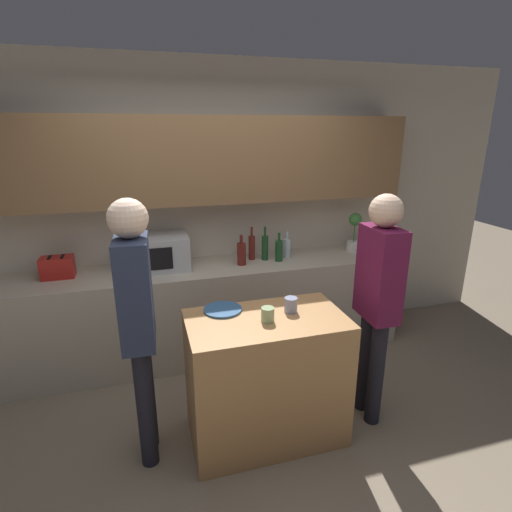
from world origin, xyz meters
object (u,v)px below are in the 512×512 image
object	(u,v)px
bottle_0	(241,253)
cup_1	(268,315)
microwave	(159,252)
bottle_1	(252,247)
bottle_4	(287,248)
toaster	(58,267)
potted_plant	(354,232)
plate_on_island	(223,310)
bottle_3	(279,250)
bottle_2	(265,247)
person_center	(137,313)
person_left	(378,292)
cup_0	(291,305)

from	to	relation	value
bottle_0	cup_1	bearing A→B (deg)	-96.09
microwave	bottle_1	bearing A→B (deg)	1.55
cup_1	bottle_4	bearing A→B (deg)	64.74
bottle_1	bottle_4	world-z (taller)	bottle_1
toaster	potted_plant	xyz separation A→B (m)	(2.77, 0.00, 0.11)
bottle_4	plate_on_island	bearing A→B (deg)	-129.19
toaster	bottle_3	size ratio (longest dim) A/B	0.95
toaster	bottle_0	world-z (taller)	bottle_0
bottle_3	plate_on_island	bearing A→B (deg)	-127.55
plate_on_island	cup_1	xyz separation A→B (m)	(0.24, -0.24, 0.04)
microwave	toaster	xyz separation A→B (m)	(-0.83, 0.00, -0.06)
potted_plant	bottle_0	xyz separation A→B (m)	(-1.21, -0.11, -0.09)
bottle_1	plate_on_island	world-z (taller)	bottle_1
bottle_2	person_center	size ratio (longest dim) A/B	0.19
toaster	bottle_1	size ratio (longest dim) A/B	0.82
toaster	person_left	distance (m)	2.59
bottle_1	bottle_2	size ratio (longest dim) A/B	0.98
plate_on_island	cup_0	distance (m)	0.46
bottle_2	bottle_4	distance (m)	0.23
person_left	person_center	distance (m)	1.61
bottle_2	person_center	world-z (taller)	person_center
bottle_3	person_left	world-z (taller)	person_left
bottle_3	cup_1	world-z (taller)	bottle_3
microwave	bottle_4	bearing A→B (deg)	-0.90
person_center	person_left	bearing A→B (deg)	90.45
toaster	plate_on_island	world-z (taller)	toaster
bottle_3	bottle_2	bearing A→B (deg)	147.42
toaster	bottle_1	bearing A→B (deg)	0.74
bottle_4	cup_0	distance (m)	1.25
bottle_2	bottle_3	bearing A→B (deg)	-32.58
bottle_3	bottle_1	bearing A→B (deg)	152.87
bottle_2	microwave	bearing A→B (deg)	178.70
cup_0	cup_1	size ratio (longest dim) A/B	1.07
potted_plant	person_left	bearing A→B (deg)	-112.43
bottle_2	bottle_3	world-z (taller)	bottle_2
potted_plant	person_center	world-z (taller)	person_center
toaster	bottle_3	xyz separation A→B (m)	(1.93, -0.10, 0.01)
bottle_1	cup_0	size ratio (longest dim) A/B	3.11
microwave	cup_0	world-z (taller)	microwave
bottle_0	plate_on_island	bearing A→B (deg)	-111.32
microwave	person_center	bearing A→B (deg)	-98.86
bottle_2	cup_1	size ratio (longest dim) A/B	3.37
microwave	person_center	distance (m)	1.23
bottle_1	bottle_3	distance (m)	0.26
bottle_2	cup_1	distance (m)	1.33
bottle_1	cup_0	distance (m)	1.23
person_left	toaster	bearing A→B (deg)	62.09
bottle_0	cup_1	world-z (taller)	bottle_0
microwave	cup_0	xyz separation A→B (m)	(0.80, -1.20, -0.08)
person_center	cup_0	bearing A→B (deg)	93.14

